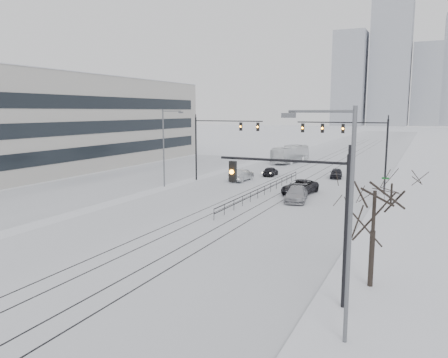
% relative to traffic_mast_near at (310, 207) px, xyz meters
% --- Properties ---
extents(ground, '(500.00, 500.00, 0.00)m').
position_rel_traffic_mast_near_xyz_m(ground, '(-10.79, -6.00, -4.56)').
color(ground, silver).
rests_on(ground, ground).
extents(road, '(22.00, 260.00, 0.02)m').
position_rel_traffic_mast_near_xyz_m(road, '(-10.79, 54.00, -4.55)').
color(road, silver).
rests_on(road, ground).
extents(sidewalk_east, '(5.00, 260.00, 0.16)m').
position_rel_traffic_mast_near_xyz_m(sidewalk_east, '(2.71, 54.00, -4.48)').
color(sidewalk_east, silver).
rests_on(sidewalk_east, ground).
extents(curb, '(0.10, 260.00, 0.12)m').
position_rel_traffic_mast_near_xyz_m(curb, '(0.26, 54.00, -4.50)').
color(curb, gray).
rests_on(curb, ground).
extents(parking_strip, '(14.00, 60.00, 0.03)m').
position_rel_traffic_mast_near_xyz_m(parking_strip, '(-30.79, 29.00, -4.55)').
color(parking_strip, silver).
rests_on(parking_strip, ground).
extents(tram_rails, '(5.30, 180.00, 0.01)m').
position_rel_traffic_mast_near_xyz_m(tram_rails, '(-10.79, 34.00, -4.54)').
color(tram_rails, black).
rests_on(tram_rails, ground).
extents(office_building, '(20.20, 62.20, 14.11)m').
position_rel_traffic_mast_near_xyz_m(office_building, '(-48.76, 29.00, 2.50)').
color(office_building, '#B4B1AA').
rests_on(office_building, ground).
extents(skyline, '(96.00, 48.00, 72.00)m').
position_rel_traffic_mast_near_xyz_m(skyline, '(-5.77, 267.63, 26.08)').
color(skyline, '#9196A0').
rests_on(skyline, ground).
extents(traffic_mast_near, '(6.10, 0.37, 7.00)m').
position_rel_traffic_mast_near_xyz_m(traffic_mast_near, '(0.00, 0.00, 0.00)').
color(traffic_mast_near, black).
rests_on(traffic_mast_near, ground).
extents(traffic_mast_ne, '(9.60, 0.37, 8.00)m').
position_rel_traffic_mast_near_xyz_m(traffic_mast_ne, '(-2.64, 29.00, 1.20)').
color(traffic_mast_ne, black).
rests_on(traffic_mast_ne, ground).
extents(traffic_mast_nw, '(9.10, 0.37, 8.00)m').
position_rel_traffic_mast_near_xyz_m(traffic_mast_nw, '(-19.31, 30.00, 1.01)').
color(traffic_mast_nw, black).
rests_on(traffic_mast_nw, ground).
extents(street_light_east, '(2.73, 0.25, 9.00)m').
position_rel_traffic_mast_near_xyz_m(street_light_east, '(1.91, -3.00, 0.65)').
color(street_light_east, '#595B60').
rests_on(street_light_east, ground).
extents(street_light_west, '(2.73, 0.25, 9.00)m').
position_rel_traffic_mast_near_xyz_m(street_light_west, '(-22.99, 24.00, 0.65)').
color(street_light_west, '#595B60').
rests_on(street_light_west, ground).
extents(bare_tree, '(4.40, 4.40, 6.10)m').
position_rel_traffic_mast_near_xyz_m(bare_tree, '(2.41, 3.00, -0.07)').
color(bare_tree, black).
rests_on(bare_tree, ground).
extents(median_fence, '(0.06, 24.00, 1.00)m').
position_rel_traffic_mast_near_xyz_m(median_fence, '(-10.79, 24.00, -4.04)').
color(median_fence, black).
rests_on(median_fence, ground).
extents(street_sign, '(0.70, 0.06, 2.40)m').
position_rel_traffic_mast_near_xyz_m(street_sign, '(1.01, 26.00, -2.96)').
color(street_sign, '#595B60').
rests_on(street_sign, ground).
extents(sedan_sb_inner, '(1.71, 3.77, 1.26)m').
position_rel_traffic_mast_near_xyz_m(sedan_sb_inner, '(-14.77, 37.39, -3.93)').
color(sedan_sb_inner, black).
rests_on(sedan_sb_inner, ground).
extents(sedan_sb_outer, '(1.68, 4.66, 1.53)m').
position_rel_traffic_mast_near_xyz_m(sedan_sb_outer, '(-16.70, 31.69, -3.80)').
color(sedan_sb_outer, '#A3A7AB').
rests_on(sedan_sb_outer, ground).
extents(sedan_nb_front, '(3.24, 5.74, 1.51)m').
position_rel_traffic_mast_near_xyz_m(sedan_nb_front, '(-7.55, 26.08, -3.81)').
color(sedan_nb_front, black).
rests_on(sedan_nb_front, ground).
extents(sedan_nb_right, '(2.80, 5.20, 1.43)m').
position_rel_traffic_mast_near_xyz_m(sedan_nb_right, '(-6.87, 22.35, -3.85)').
color(sedan_nb_right, '#9A9CA2').
rests_on(sedan_nb_right, ground).
extents(sedan_nb_far, '(2.01, 3.90, 1.27)m').
position_rel_traffic_mast_near_xyz_m(sedan_nb_far, '(-6.24, 39.27, -3.93)').
color(sedan_nb_far, black).
rests_on(sedan_nb_far, ground).
extents(box_truck, '(3.97, 10.69, 2.91)m').
position_rel_traffic_mast_near_xyz_m(box_truck, '(-16.76, 53.43, -3.11)').
color(box_truck, white).
rests_on(box_truck, ground).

